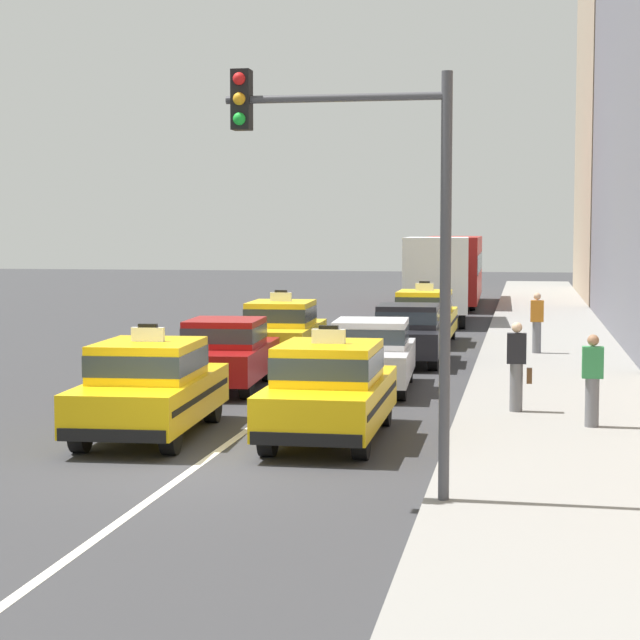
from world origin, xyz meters
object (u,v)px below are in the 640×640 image
object	(u,v)px
sedan_right_second	(371,353)
pedestrian_near_crosswalk	(537,322)
taxi_left_third	(282,330)
pedestrian_by_storefront	(517,367)
sedan_right_third	(408,332)
traffic_light_pole	(369,208)
taxi_right_nearest	(330,389)
box_truck_right_fifth	(437,277)
sedan_left_second	(226,352)
taxi_right_fourth	(425,316)
pedestrian_mid_block	(592,380)
bus_right_sixth	(453,267)
taxi_left_nearest	(150,386)

from	to	relation	value
sedan_right_second	pedestrian_near_crosswalk	world-z (taller)	pedestrian_near_crosswalk
taxi_left_third	pedestrian_by_storefront	distance (m)	10.10
sedan_right_third	traffic_light_pole	distance (m)	16.01
sedan_right_third	taxi_right_nearest	bearing A→B (deg)	-90.95
sedan_right_second	box_truck_right_fifth	distance (m)	18.35
sedan_left_second	pedestrian_near_crosswalk	size ratio (longest dim) A/B	2.64
sedan_right_third	box_truck_right_fifth	xyz separation A→B (m)	(-0.25, 13.11, 0.93)
sedan_left_second	taxi_right_fourth	bearing A→B (deg)	72.44
pedestrian_mid_block	pedestrian_by_storefront	xyz separation A→B (m)	(-1.29, 1.45, 0.03)
pedestrian_near_crosswalk	traffic_light_pole	xyz separation A→B (m)	(-2.27, -17.58, 2.83)
taxi_right_fourth	box_truck_right_fifth	bearing A→B (deg)	91.53
pedestrian_by_storefront	sedan_right_third	bearing A→B (deg)	108.99
pedestrian_mid_block	traffic_light_pole	size ratio (longest dim) A/B	0.29
bus_right_sixth	pedestrian_mid_block	size ratio (longest dim) A/B	7.00
sedan_right_second	sedan_right_third	bearing A→B (deg)	86.85
taxi_right_nearest	pedestrian_mid_block	world-z (taller)	taxi_right_nearest
box_truck_right_fifth	traffic_light_pole	distance (m)	28.90
taxi_right_nearest	sedan_right_second	size ratio (longest dim) A/B	1.04
taxi_right_fourth	taxi_left_third	bearing A→B (deg)	-119.31
taxi_left_nearest	box_truck_right_fifth	world-z (taller)	box_truck_right_fifth
sedan_right_second	sedan_right_third	size ratio (longest dim) A/B	1.01
sedan_left_second	sedan_right_third	world-z (taller)	same
sedan_right_third	pedestrian_near_crosswalk	xyz separation A→B (m)	(3.36, 1.89, 0.15)
taxi_right_nearest	taxi_right_fourth	xyz separation A→B (m)	(0.14, 16.55, 0.00)
pedestrian_near_crosswalk	bus_right_sixth	bearing A→B (deg)	99.69
pedestrian_near_crosswalk	taxi_right_fourth	bearing A→B (deg)	134.50
taxi_left_nearest	taxi_right_fourth	world-z (taller)	same
taxi_right_nearest	pedestrian_by_storefront	distance (m)	4.14
taxi_right_fourth	pedestrian_near_crosswalk	xyz separation A→B (m)	(3.41, -3.47, 0.12)
sedan_right_second	box_truck_right_fifth	bearing A→B (deg)	89.89
taxi_left_nearest	sedan_left_second	size ratio (longest dim) A/B	1.06
taxi_left_third	traffic_light_pole	distance (m)	16.09
bus_right_sixth	pedestrian_by_storefront	world-z (taller)	bus_right_sixth
pedestrian_mid_block	sedan_left_second	bearing A→B (deg)	150.73
taxi_right_fourth	bus_right_sixth	bearing A→B (deg)	90.88
taxi_right_nearest	bus_right_sixth	world-z (taller)	bus_right_sixth
taxi_left_nearest	taxi_right_fourth	bearing A→B (deg)	79.09
sedan_right_second	pedestrian_by_storefront	distance (m)	4.54
taxi_left_third	taxi_right_nearest	world-z (taller)	same
pedestrian_mid_block	traffic_light_pole	xyz separation A→B (m)	(-3.11, -5.79, 2.86)
taxi_right_nearest	box_truck_right_fifth	world-z (taller)	box_truck_right_fifth
taxi_left_nearest	traffic_light_pole	bearing A→B (deg)	-44.48
pedestrian_near_crosswalk	traffic_light_pole	bearing A→B (deg)	-97.36
sedan_right_third	taxi_right_fourth	bearing A→B (deg)	90.48
sedan_left_second	taxi_right_nearest	distance (m)	6.52
taxi_left_third	box_truck_right_fifth	distance (m)	13.98
taxi_left_nearest	pedestrian_near_crosswalk	distance (m)	14.85
taxi_left_third	pedestrian_mid_block	bearing A→B (deg)	-51.30
sedan_left_second	sedan_right_third	xyz separation A→B (m)	(3.50, 5.58, 0.00)
taxi_right_fourth	pedestrian_by_storefront	world-z (taller)	taxi_right_fourth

